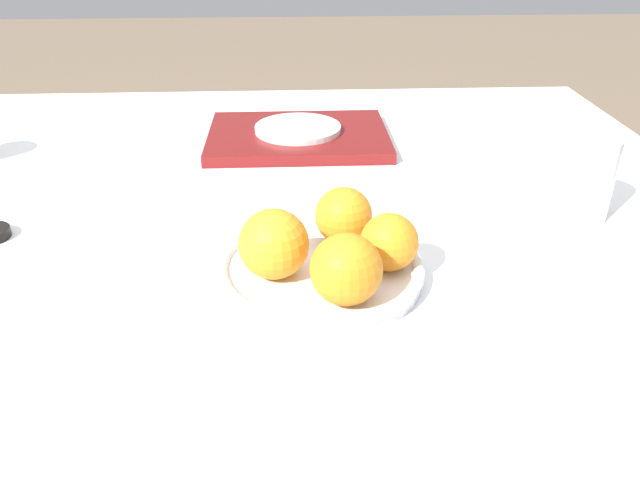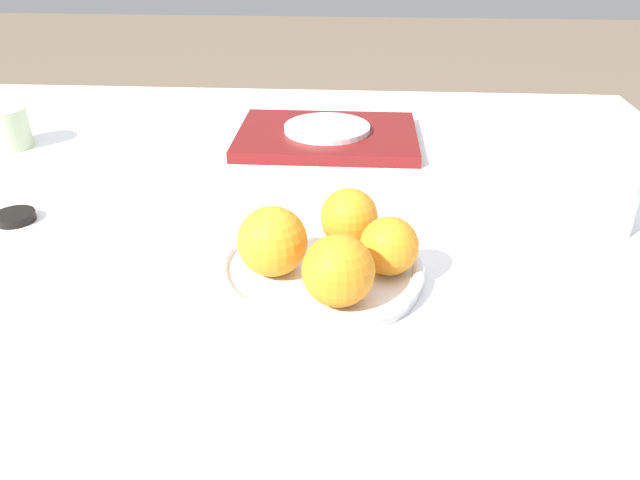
% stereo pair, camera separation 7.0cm
% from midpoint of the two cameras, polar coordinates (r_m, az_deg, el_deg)
% --- Properties ---
extents(table, '(1.50, 1.00, 0.75)m').
position_cam_midpoint_polar(table, '(1.20, -3.92, -10.75)').
color(table, white).
rests_on(table, ground_plane).
extents(fruit_platter, '(0.24, 0.24, 0.02)m').
position_cam_midpoint_polar(fruit_platter, '(0.72, 2.79, -2.71)').
color(fruit_platter, silver).
rests_on(fruit_platter, table).
extents(orange_0, '(0.07, 0.07, 0.07)m').
position_cam_midpoint_polar(orange_0, '(0.70, 9.22, -0.63)').
color(orange_0, orange).
rests_on(orange_0, fruit_platter).
extents(orange_1, '(0.08, 0.08, 0.08)m').
position_cam_midpoint_polar(orange_1, '(0.69, -1.47, -0.20)').
color(orange_1, orange).
rests_on(orange_1, fruit_platter).
extents(orange_2, '(0.07, 0.07, 0.07)m').
position_cam_midpoint_polar(orange_2, '(0.75, 5.35, 2.03)').
color(orange_2, orange).
rests_on(orange_2, fruit_platter).
extents(orange_3, '(0.08, 0.08, 0.08)m').
position_cam_midpoint_polar(orange_3, '(0.64, 4.84, -2.91)').
color(orange_3, orange).
rests_on(orange_3, fruit_platter).
extents(water_glass, '(0.07, 0.07, 0.12)m').
position_cam_midpoint_polar(water_glass, '(0.90, 27.13, 3.93)').
color(water_glass, silver).
rests_on(water_glass, table).
extents(serving_tray, '(0.32, 0.24, 0.02)m').
position_cam_midpoint_polar(serving_tray, '(1.14, 2.44, 9.43)').
color(serving_tray, maroon).
rests_on(serving_tray, table).
extents(side_plate, '(0.15, 0.15, 0.01)m').
position_cam_midpoint_polar(side_plate, '(1.13, 2.46, 10.15)').
color(side_plate, silver).
rests_on(side_plate, serving_tray).
extents(cup_1, '(0.08, 0.08, 0.07)m').
position_cam_midpoint_polar(cup_1, '(1.22, -25.24, 9.21)').
color(cup_1, '#B7CC9E').
rests_on(cup_1, table).
extents(soy_dish, '(0.05, 0.05, 0.01)m').
position_cam_midpoint_polar(soy_dish, '(0.93, -24.21, 1.88)').
color(soy_dish, black).
rests_on(soy_dish, table).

